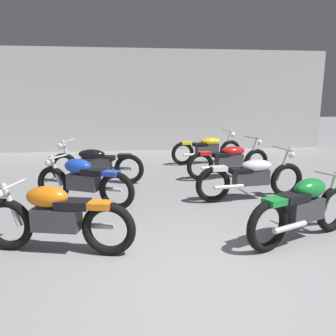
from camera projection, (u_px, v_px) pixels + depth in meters
ground_plane at (205, 286)px, 3.37m from camera, size 60.00×60.00×0.00m
back_wall at (149, 101)px, 11.98m from camera, size 13.14×0.24×3.60m
motorcycle_left_row_0 at (56, 217)px, 4.03m from camera, size 1.94×0.63×0.88m
motorcycle_left_row_1 at (83, 181)px, 5.82m from camera, size 1.82×0.96×0.88m
motorcycle_left_row_2 at (96, 163)px, 7.43m from camera, size 2.14×0.76×0.97m
motorcycle_right_row_0 at (304, 208)px, 4.37m from camera, size 1.85×0.89×0.88m
motorcycle_right_row_1 at (252, 176)px, 6.17m from camera, size 2.17×0.68×0.97m
motorcycle_right_row_2 at (230, 159)px, 7.89m from camera, size 2.14×0.80×0.97m
motorcycle_right_row_3 at (208, 148)px, 9.63m from camera, size 2.16×0.74×0.97m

